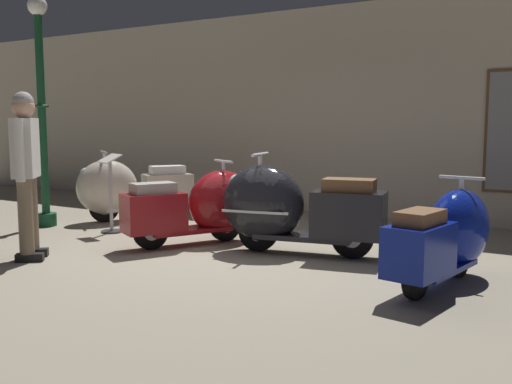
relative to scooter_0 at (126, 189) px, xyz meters
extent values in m
plane|color=gray|center=(2.62, -1.18, -0.48)|extent=(60.00, 60.00, 0.00)
cube|color=#BCB29E|center=(2.62, 2.30, 1.16)|extent=(18.00, 0.20, 3.27)
cylinder|color=black|center=(-0.19, -0.27, -0.27)|extent=(0.31, 0.39, 0.42)
cylinder|color=silver|center=(-0.19, -0.27, -0.27)|extent=(0.19, 0.21, 0.19)
cylinder|color=black|center=(0.39, 0.55, -0.27)|extent=(0.31, 0.39, 0.42)
cylinder|color=silver|center=(0.39, 0.55, -0.27)|extent=(0.19, 0.21, 0.19)
cube|color=beige|center=(0.10, 0.14, -0.29)|extent=(0.89, 1.04, 0.05)
ellipsoid|color=beige|center=(-0.16, -0.23, 0.04)|extent=(0.96, 1.04, 0.80)
cube|color=beige|center=(0.36, 0.52, -0.03)|extent=(0.76, 0.83, 0.46)
cube|color=silver|center=(0.36, 0.52, 0.26)|extent=(0.53, 0.59, 0.13)
sphere|color=silver|center=(-0.33, -0.47, 0.26)|extent=(0.16, 0.16, 0.16)
cylinder|color=silver|center=(-0.18, -0.25, 0.40)|extent=(0.05, 0.05, 0.30)
cylinder|color=silver|center=(-0.18, -0.25, 0.55)|extent=(0.40, 0.30, 0.03)
cylinder|color=black|center=(2.11, -0.48, -0.27)|extent=(0.27, 0.40, 0.41)
cylinder|color=silver|center=(2.11, -0.48, -0.27)|extent=(0.17, 0.21, 0.18)
cylinder|color=black|center=(1.65, -1.33, -0.27)|extent=(0.27, 0.40, 0.41)
cylinder|color=silver|center=(1.65, -1.33, -0.27)|extent=(0.17, 0.21, 0.18)
cube|color=maroon|center=(1.88, -0.91, -0.29)|extent=(0.78, 1.02, 0.05)
ellipsoid|color=maroon|center=(2.09, -0.53, 0.02)|extent=(0.87, 1.00, 0.77)
cube|color=maroon|center=(1.67, -1.30, -0.05)|extent=(0.69, 0.80, 0.45)
cube|color=gray|center=(1.67, -1.30, 0.23)|extent=(0.48, 0.56, 0.12)
sphere|color=silver|center=(2.22, -0.28, 0.23)|extent=(0.15, 0.15, 0.15)
cylinder|color=silver|center=(2.10, -0.50, 0.37)|extent=(0.04, 0.04, 0.28)
cylinder|color=silver|center=(2.10, -0.50, 0.51)|extent=(0.41, 0.24, 0.03)
cylinder|color=black|center=(2.75, -0.76, -0.25)|extent=(0.46, 0.18, 0.45)
cylinder|color=silver|center=(2.75, -0.76, -0.25)|extent=(0.22, 0.15, 0.20)
cylinder|color=black|center=(3.80, -0.54, -0.25)|extent=(0.46, 0.18, 0.45)
cylinder|color=silver|center=(3.80, -0.54, -0.25)|extent=(0.22, 0.15, 0.20)
cube|color=black|center=(3.28, -0.65, -0.27)|extent=(1.14, 0.62, 0.06)
ellipsoid|color=black|center=(2.81, -0.75, 0.07)|extent=(1.05, 0.77, 0.86)
cube|color=black|center=(3.76, -0.55, 0.00)|extent=(0.85, 0.60, 0.50)
cube|color=brown|center=(3.76, -0.55, 0.32)|extent=(0.60, 0.42, 0.14)
sphere|color=silver|center=(2.49, -0.81, 0.31)|extent=(0.17, 0.17, 0.17)
cylinder|color=silver|center=(2.77, -0.75, 0.47)|extent=(0.05, 0.05, 0.32)
cylinder|color=silver|center=(2.77, -0.75, 0.63)|extent=(0.14, 0.50, 0.04)
cube|color=silver|center=(2.86, -1.03, 0.02)|extent=(0.75, 0.17, 0.03)
cylinder|color=black|center=(4.95, -0.72, -0.28)|extent=(0.14, 0.40, 0.39)
cylinder|color=silver|center=(4.95, -0.72, -0.28)|extent=(0.12, 0.19, 0.17)
cylinder|color=black|center=(4.80, -1.64, -0.28)|extent=(0.14, 0.40, 0.39)
cylinder|color=silver|center=(4.80, -1.64, -0.28)|extent=(0.12, 0.19, 0.17)
cube|color=navy|center=(4.88, -1.18, -0.30)|extent=(0.50, 0.97, 0.05)
ellipsoid|color=navy|center=(4.95, -0.77, -0.01)|extent=(0.63, 0.89, 0.74)
cube|color=navy|center=(4.81, -1.60, -0.07)|extent=(0.49, 0.72, 0.43)
cube|color=brown|center=(4.81, -1.60, 0.20)|extent=(0.35, 0.51, 0.12)
sphere|color=silver|center=(4.99, -0.50, 0.20)|extent=(0.15, 0.15, 0.15)
cylinder|color=silver|center=(4.95, -0.74, 0.33)|extent=(0.04, 0.04, 0.27)
cylinder|color=silver|center=(4.95, -0.74, 0.47)|extent=(0.43, 0.10, 0.03)
cylinder|color=#144728|center=(-0.66, -0.92, -0.39)|extent=(0.28, 0.28, 0.18)
cylinder|color=#144728|center=(-0.66, -0.92, 1.07)|extent=(0.11, 0.11, 2.74)
torus|color=#144728|center=(-0.66, -0.92, 1.21)|extent=(0.19, 0.19, 0.04)
sphere|color=white|center=(-0.66, -0.92, 2.56)|extent=(0.26, 0.26, 0.26)
cube|color=black|center=(0.95, -2.44, -0.43)|extent=(0.28, 0.26, 0.09)
cylinder|color=#72604C|center=(0.93, -2.46, 0.05)|extent=(0.15, 0.15, 0.88)
cube|color=black|center=(0.80, -2.26, -0.43)|extent=(0.28, 0.26, 0.09)
cylinder|color=#72604C|center=(0.78, -2.28, 0.05)|extent=(0.15, 0.15, 0.88)
cube|color=silver|center=(0.86, -2.37, 0.72)|extent=(0.43, 0.45, 0.62)
cylinder|color=silver|center=(1.02, -2.56, 0.70)|extent=(0.10, 0.10, 0.64)
cylinder|color=silver|center=(0.70, -2.17, 0.70)|extent=(0.10, 0.10, 0.64)
sphere|color=tan|center=(0.86, -2.37, 1.14)|extent=(0.24, 0.24, 0.24)
sphere|color=gray|center=(0.86, -2.37, 1.19)|extent=(0.22, 0.22, 0.22)
cylinder|color=#333338|center=(0.49, -0.80, -0.47)|extent=(0.28, 0.28, 0.02)
cylinder|color=#A5A5AD|center=(0.49, -0.80, 0.02)|extent=(0.04, 0.04, 0.94)
cube|color=silver|center=(0.49, -0.80, 0.51)|extent=(0.38, 0.32, 0.12)
camera|label=1|loc=(6.09, -6.32, 0.98)|focal=40.67mm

